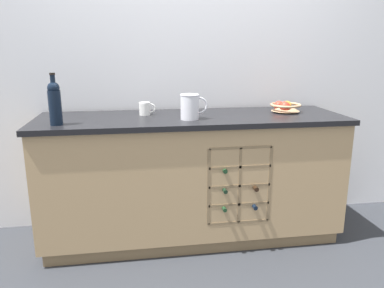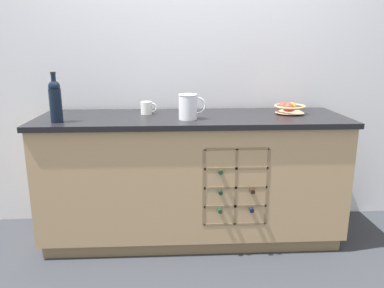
{
  "view_description": "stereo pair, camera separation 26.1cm",
  "coord_description": "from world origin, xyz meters",
  "px_view_note": "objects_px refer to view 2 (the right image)",
  "views": [
    {
      "loc": [
        -0.39,
        -2.5,
        1.35
      ],
      "look_at": [
        0.0,
        0.0,
        0.7
      ],
      "focal_mm": 35.0,
      "sensor_mm": 36.0,
      "label": 1
    },
    {
      "loc": [
        -0.13,
        -2.53,
        1.35
      ],
      "look_at": [
        0.0,
        0.0,
        0.7
      ],
      "focal_mm": 35.0,
      "sensor_mm": 36.0,
      "label": 2
    }
  ],
  "objects_px": {
    "white_pitcher": "(188,106)",
    "standing_wine_bottle": "(55,100)",
    "fruit_bowl": "(289,108)",
    "ceramic_mug": "(147,108)"
  },
  "relations": [
    {
      "from": "fruit_bowl",
      "to": "standing_wine_bottle",
      "type": "height_order",
      "value": "standing_wine_bottle"
    },
    {
      "from": "white_pitcher",
      "to": "standing_wine_bottle",
      "type": "xyz_separation_m",
      "value": [
        -0.83,
        -0.06,
        0.05
      ]
    },
    {
      "from": "fruit_bowl",
      "to": "white_pitcher",
      "type": "height_order",
      "value": "white_pitcher"
    },
    {
      "from": "fruit_bowl",
      "to": "ceramic_mug",
      "type": "height_order",
      "value": "ceramic_mug"
    },
    {
      "from": "white_pitcher",
      "to": "standing_wine_bottle",
      "type": "height_order",
      "value": "standing_wine_bottle"
    },
    {
      "from": "standing_wine_bottle",
      "to": "fruit_bowl",
      "type": "bearing_deg",
      "value": 8.36
    },
    {
      "from": "fruit_bowl",
      "to": "white_pitcher",
      "type": "relative_size",
      "value": 1.23
    },
    {
      "from": "white_pitcher",
      "to": "standing_wine_bottle",
      "type": "distance_m",
      "value": 0.83
    },
    {
      "from": "fruit_bowl",
      "to": "ceramic_mug",
      "type": "bearing_deg",
      "value": 177.84
    },
    {
      "from": "white_pitcher",
      "to": "ceramic_mug",
      "type": "height_order",
      "value": "white_pitcher"
    }
  ]
}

